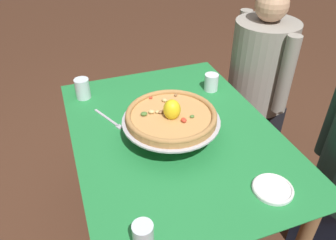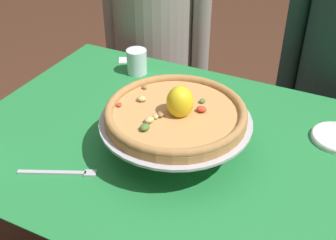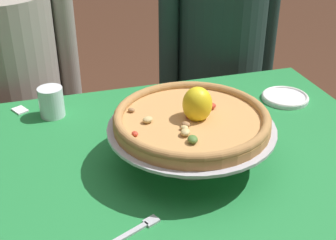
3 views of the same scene
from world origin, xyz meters
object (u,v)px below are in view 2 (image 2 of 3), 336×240
water_glass_back_left (137,63)px  dinner_fork (62,173)px  pizza (176,112)px  diner_left (155,52)px  sugar_packet (123,60)px  pizza_stand (176,127)px

water_glass_back_left → dinner_fork: (0.10, -0.59, -0.04)m
pizza → dinner_fork: pizza is taller
diner_left → water_glass_back_left: bearing=-71.5°
dinner_fork → diner_left: (-0.24, 1.01, -0.12)m
sugar_packet → water_glass_back_left: bearing=-31.8°
pizza_stand → dinner_fork: pizza_stand is taller
sugar_packet → diner_left: (-0.04, 0.35, -0.12)m
diner_left → sugar_packet: bearing=-83.5°
pizza_stand → pizza: 0.05m
pizza → diner_left: diner_left is taller
pizza_stand → water_glass_back_left: pizza_stand is taller
pizza → dinner_fork: size_ratio=1.94×
pizza_stand → pizza: size_ratio=1.08×
sugar_packet → diner_left: bearing=96.5°
pizza → sugar_packet: pizza is taller
pizza_stand → sugar_packet: bearing=135.6°
water_glass_back_left → dinner_fork: bearing=-80.6°
pizza_stand → diner_left: size_ratio=0.36×
dinner_fork → sugar_packet: size_ratio=4.07×
pizza → water_glass_back_left: size_ratio=4.22×
pizza → diner_left: bearing=121.2°
water_glass_back_left → dinner_fork: water_glass_back_left is taller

